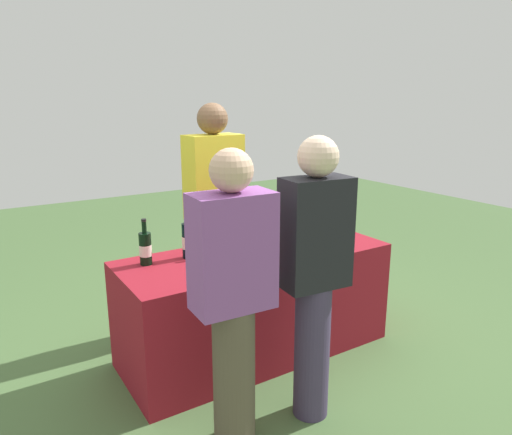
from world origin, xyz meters
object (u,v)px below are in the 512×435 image
wine_bottle_6 (287,227)px  wine_bottle_7 (299,225)px  wine_glass_2 (254,247)px  wine_glass_5 (335,231)px  wine_bottle_3 (231,236)px  server_pouring (214,208)px  wine_bottle_1 (188,240)px  wine_bottle_5 (255,232)px  wine_glass_3 (298,240)px  wine_bottle_0 (145,248)px  guest_1 (314,271)px  wine_bottle_4 (241,235)px  wine_glass_4 (317,230)px  wine_glass_0 (215,255)px  guest_0 (233,295)px  wine_glass_1 (226,247)px  ice_bucket (326,220)px  wine_bottle_2 (219,240)px

wine_bottle_6 → wine_bottle_7: size_ratio=1.03×
wine_glass_2 → wine_glass_5: wine_glass_5 is taller
wine_bottle_3 → server_pouring: bearing=74.4°
wine_bottle_1 → wine_bottle_5: wine_bottle_1 is taller
wine_glass_3 → wine_glass_5: bearing=1.1°
wine_bottle_0 → guest_1: 1.12m
wine_bottle_0 → wine_bottle_1: wine_bottle_1 is taller
wine_bottle_4 → wine_glass_5: 0.69m
wine_bottle_5 → wine_glass_5: bearing=-26.5°
wine_bottle_4 → wine_glass_2: bearing=-100.8°
wine_glass_4 → wine_bottle_3: bearing=166.0°
wine_bottle_6 → wine_glass_0: 0.75m
guest_1 → wine_bottle_5: bearing=84.0°
wine_bottle_0 → wine_bottle_5: size_ratio=1.00×
wine_bottle_4 → wine_bottle_7: 0.48m
wine_glass_2 → guest_1: size_ratio=0.08×
wine_glass_0 → wine_glass_3: bearing=1.1°
guest_0 → wine_bottle_5: bearing=54.8°
wine_bottle_3 → wine_bottle_6: bearing=-1.6°
guest_1 → wine_glass_2: bearing=94.2°
wine_glass_1 → guest_1: guest_1 is taller
wine_bottle_3 → wine_glass_5: (0.74, -0.23, -0.02)m
server_pouring → wine_bottle_1: bearing=43.6°
wine_bottle_4 → ice_bucket: bearing=-0.6°
wine_glass_4 → wine_bottle_0: bearing=168.0°
wine_glass_1 → guest_0: size_ratio=0.09×
wine_bottle_3 → guest_0: guest_0 is taller
wine_bottle_7 → wine_glass_1: 0.71m
wine_glass_3 → ice_bucket: bearing=29.0°
wine_bottle_3 → wine_glass_2: (0.06, -0.21, -0.03)m
wine_bottle_6 → wine_bottle_3: bearing=178.4°
wine_glass_0 → guest_0: guest_0 is taller
wine_bottle_2 → wine_glass_1: wine_bottle_2 is taller
wine_bottle_3 → wine_glass_3: (0.40, -0.23, -0.03)m
wine_glass_4 → server_pouring: bearing=125.5°
wine_bottle_6 → ice_bucket: (0.41, 0.04, -0.02)m
wine_glass_5 → ice_bucket: bearing=63.3°
wine_bottle_7 → wine_glass_0: wine_bottle_7 is taller
wine_glass_2 → wine_glass_1: bearing=159.8°
wine_bottle_1 → wine_glass_4: 0.94m
wine_glass_3 → wine_bottle_3: bearing=149.8°
wine_bottle_0 → wine_glass_5: (1.31, -0.32, -0.01)m
wine_bottle_2 → ice_bucket: (0.96, 0.03, -0.00)m
wine_bottle_3 → guest_0: size_ratio=0.21×
server_pouring → guest_1: size_ratio=1.09×
wine_bottle_4 → wine_bottle_5: 0.12m
wine_glass_4 → wine_bottle_1: bearing=166.1°
wine_glass_0 → ice_bucket: 1.15m
wine_bottle_0 → wine_glass_4: size_ratio=1.94×
wine_bottle_3 → wine_bottle_4: wine_bottle_3 is taller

